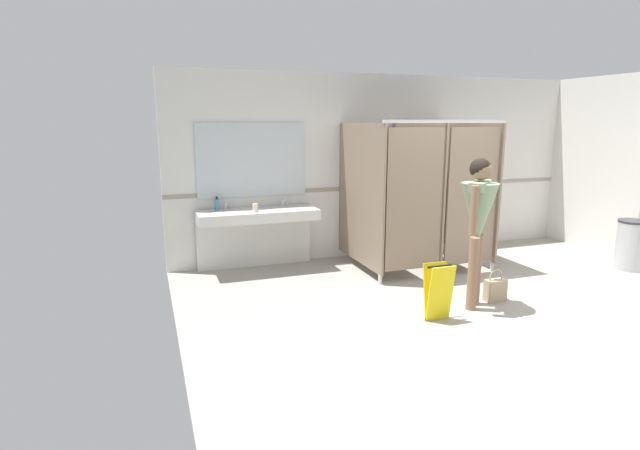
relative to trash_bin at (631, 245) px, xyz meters
The scene contains 12 objects.
ground_plane 2.83m from the trash_bin, 167.27° to the right, with size 6.88×5.82×0.10m, color #9E998E.
wall_back 3.57m from the trash_bin, 143.11° to the left, with size 6.88×0.12×2.74m, color silver.
wall_back_tile_band 3.45m from the trash_bin, 143.98° to the left, with size 6.88×0.01×0.06m, color #9E937F.
vanity_counter 5.26m from the trash_bin, 160.29° to the left, with size 1.64×0.58×0.97m.
mirror_panel 5.45m from the trash_bin, 158.18° to the left, with size 1.54×0.02×1.03m, color silver.
bathroom_stalls 3.03m from the trash_bin, 158.99° to the left, with size 1.79×1.47×2.07m.
trash_bin is the anchor object (origin of this frame).
person_standing 3.10m from the trash_bin, behind, with size 0.57×0.57×1.67m.
handbag 2.67m from the trash_bin, behind, with size 0.24×0.13×0.39m.
soap_dispenser 5.80m from the trash_bin, 161.25° to the left, with size 0.07×0.07×0.19m.
paper_cup 5.27m from the trash_bin, 162.33° to the left, with size 0.07×0.07×0.10m, color beige.
wet_floor_sign 3.63m from the trash_bin, 169.13° to the right, with size 0.28×0.19×0.60m.
Camera 1 is at (-3.63, -4.29, 2.04)m, focal length 27.87 mm.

